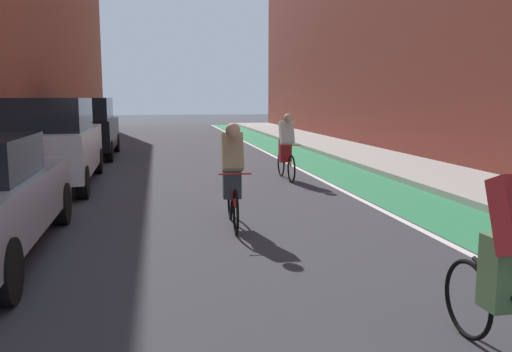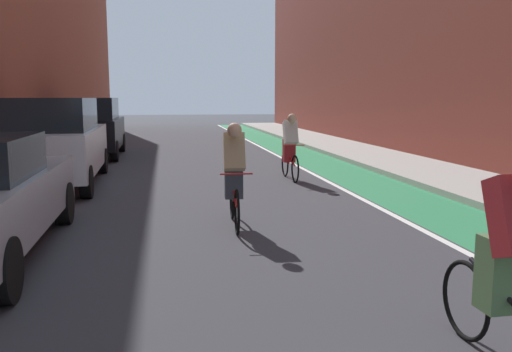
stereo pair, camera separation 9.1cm
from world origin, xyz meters
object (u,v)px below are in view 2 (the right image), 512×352
parked_suv_white (57,141)px  cyclist_far (290,145)px  parked_suv_black (92,127)px  cyclist_trailing (234,172)px  cyclist_mid (510,264)px

parked_suv_white → cyclist_far: parked_suv_white is taller
parked_suv_white → parked_suv_black: (-0.00, 5.99, -0.00)m
parked_suv_black → cyclist_trailing: bearing=-71.8°
parked_suv_black → cyclist_trailing: size_ratio=2.51×
cyclist_mid → cyclist_far: 9.29m
parked_suv_white → cyclist_trailing: 5.68m
parked_suv_white → cyclist_far: size_ratio=2.80×
parked_suv_white → cyclist_far: (5.40, 0.02, -0.17)m
cyclist_trailing → cyclist_far: size_ratio=1.01×
cyclist_trailing → parked_suv_white: bearing=127.5°
parked_suv_white → parked_suv_black: 5.99m
parked_suv_white → parked_suv_black: same height
parked_suv_white → cyclist_trailing: parked_suv_white is taller
parked_suv_white → cyclist_far: 5.41m
parked_suv_black → cyclist_trailing: parked_suv_black is taller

